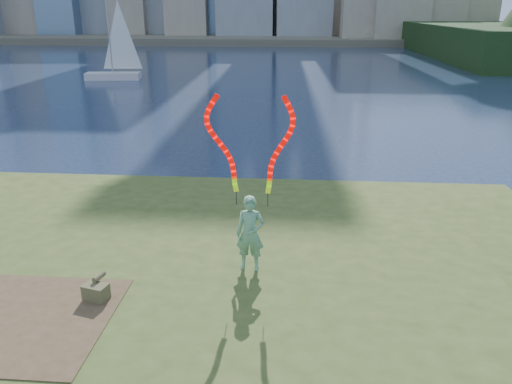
{
  "coord_description": "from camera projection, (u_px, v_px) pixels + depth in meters",
  "views": [
    {
      "loc": [
        2.61,
        -10.46,
        6.07
      ],
      "look_at": [
        1.72,
        1.0,
        1.82
      ],
      "focal_mm": 35.0,
      "sensor_mm": 36.0,
      "label": 1
    }
  ],
  "objects": [
    {
      "name": "sailboat",
      "position": [
        115.0,
        64.0,
        44.46
      ],
      "size": [
        5.14,
        2.09,
        7.71
      ],
      "rotation": [
        0.0,
        0.0,
        0.12
      ],
      "color": "beige",
      "rests_on": "ground"
    },
    {
      "name": "woman_with_ribbons",
      "position": [
        251.0,
        207.0,
        10.28
      ],
      "size": [
        2.05,
        0.44,
        4.03
      ],
      "rotation": [
        0.0,
        0.0,
        -0.08
      ],
      "color": "#1A6F2F",
      "rests_on": "grassy_knoll"
    },
    {
      "name": "dirt_patch",
      "position": [
        21.0,
        319.0,
        8.96
      ],
      "size": [
        3.2,
        3.0,
        0.02
      ],
      "primitive_type": "cube",
      "color": "#47331E",
      "rests_on": "grassy_knoll"
    },
    {
      "name": "grassy_knoll",
      "position": [
        156.0,
        318.0,
        9.81
      ],
      "size": [
        20.0,
        18.0,
        0.8
      ],
      "color": "#394819",
      "rests_on": "ground"
    },
    {
      "name": "far_shore",
      "position": [
        284.0,
        37.0,
        100.69
      ],
      "size": [
        320.0,
        40.0,
        1.2
      ],
      "primitive_type": "cube",
      "color": "#514C3B",
      "rests_on": "ground"
    },
    {
      "name": "canvas_bag",
      "position": [
        96.0,
        291.0,
        9.53
      ],
      "size": [
        0.52,
        0.58,
        0.43
      ],
      "rotation": [
        0.0,
        0.0,
        -0.27
      ],
      "color": "#444A28",
      "rests_on": "grassy_knoll"
    },
    {
      "name": "ground",
      "position": [
        182.0,
        275.0,
        12.07
      ],
      "size": [
        320.0,
        320.0,
        0.0
      ],
      "primitive_type": "plane",
      "color": "#192640",
      "rests_on": "ground"
    }
  ]
}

